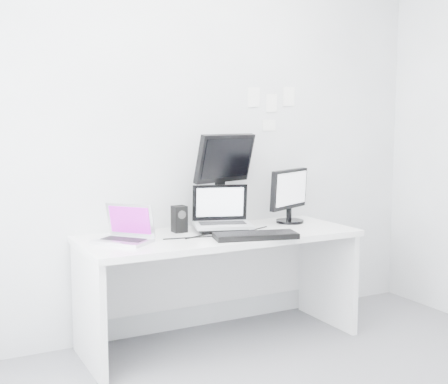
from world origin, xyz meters
The scene contains 13 objects.
back_wall centered at (0.00, 1.60, 1.35)m, with size 3.60×3.60×0.00m, color silver.
desk centered at (0.00, 1.25, 0.36)m, with size 1.80×0.70×0.73m, color white.
macbook centered at (-0.65, 1.24, 0.85)m, with size 0.32×0.24×0.24m, color silver.
speaker centered at (-0.21, 1.41, 0.82)m, with size 0.09×0.09×0.17m, color black.
dell_laptop centered at (0.05, 1.30, 0.88)m, with size 0.37×0.29×0.31m, color #A5A8AC.
rear_monitor centered at (0.12, 1.43, 1.06)m, with size 0.48×0.17×0.65m, color black.
samsung_monitor centered at (0.63, 1.38, 0.93)m, with size 0.43×0.20×0.40m, color black.
keyboard centered at (0.12, 1.00, 0.75)m, with size 0.51×0.18×0.03m, color black.
mouse centered at (0.32, 1.03, 0.75)m, with size 0.10×0.06×0.03m, color black.
wall_note_0 centered at (0.45, 1.59, 1.62)m, with size 0.10×0.00×0.14m, color white.
wall_note_1 centered at (0.60, 1.59, 1.58)m, with size 0.09×0.00×0.13m, color white.
wall_note_2 centered at (0.75, 1.59, 1.63)m, with size 0.10×0.00×0.14m, color white.
wall_note_3 centered at (0.58, 1.59, 1.42)m, with size 0.11×0.00×0.08m, color white.
Camera 1 is at (-1.74, -2.13, 1.46)m, focal length 47.90 mm.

